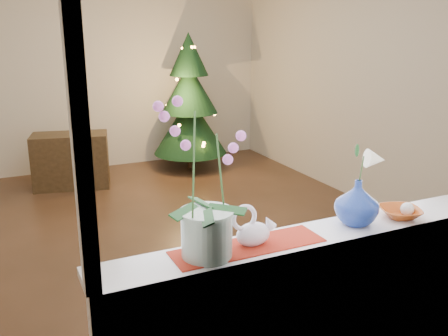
# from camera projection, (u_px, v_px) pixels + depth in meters

# --- Properties ---
(ground) EXTENTS (5.00, 5.00, 0.00)m
(ground) POSITION_uv_depth(u_px,v_px,m) (164.00, 232.00, 4.67)
(ground) COLOR #322114
(ground) RESTS_ON ground
(wall_back) EXTENTS (4.50, 0.10, 2.70)m
(wall_back) POSITION_uv_depth(u_px,v_px,m) (99.00, 66.00, 6.47)
(wall_back) COLOR beige
(wall_back) RESTS_ON ground
(wall_front) EXTENTS (4.50, 0.10, 2.70)m
(wall_front) POSITION_uv_depth(u_px,v_px,m) (343.00, 150.00, 2.13)
(wall_front) COLOR beige
(wall_front) RESTS_ON ground
(wall_right) EXTENTS (0.10, 5.00, 2.70)m
(wall_right) POSITION_uv_depth(u_px,v_px,m) (364.00, 76.00, 5.23)
(wall_right) COLOR beige
(wall_right) RESTS_ON ground
(window_apron) EXTENTS (2.20, 0.08, 0.88)m
(window_apron) POSITION_uv_depth(u_px,v_px,m) (325.00, 330.00, 2.42)
(window_apron) COLOR white
(window_apron) RESTS_ON ground
(windowsill) EXTENTS (2.20, 0.26, 0.04)m
(windowsill) POSITION_uv_depth(u_px,v_px,m) (319.00, 236.00, 2.37)
(windowsill) COLOR white
(windowsill) RESTS_ON window_apron
(window_frame) EXTENTS (2.22, 0.06, 1.60)m
(window_frame) POSITION_uv_depth(u_px,v_px,m) (344.00, 66.00, 2.06)
(window_frame) COLOR white
(window_frame) RESTS_ON windowsill
(runner) EXTENTS (0.70, 0.20, 0.01)m
(runner) POSITION_uv_depth(u_px,v_px,m) (248.00, 246.00, 2.20)
(runner) COLOR maroon
(runner) RESTS_ON windowsill
(orchid_pot) EXTENTS (0.27, 0.27, 0.68)m
(orchid_pot) POSITION_uv_depth(u_px,v_px,m) (206.00, 179.00, 2.02)
(orchid_pot) COLOR silver
(orchid_pot) RESTS_ON windowsill
(swan) EXTENTS (0.22, 0.11, 0.19)m
(swan) POSITION_uv_depth(u_px,v_px,m) (253.00, 225.00, 2.20)
(swan) COLOR silver
(swan) RESTS_ON windowsill
(blue_vase) EXTENTS (0.32, 0.32, 0.26)m
(blue_vase) POSITION_uv_depth(u_px,v_px,m) (357.00, 199.00, 2.43)
(blue_vase) COLOR navy
(blue_vase) RESTS_ON windowsill
(lily) EXTENTS (0.14, 0.08, 0.19)m
(lily) POSITION_uv_depth(u_px,v_px,m) (361.00, 154.00, 2.36)
(lily) COLOR white
(lily) RESTS_ON blue_vase
(paperweight) EXTENTS (0.08, 0.08, 0.07)m
(paperweight) POSITION_uv_depth(u_px,v_px,m) (407.00, 209.00, 2.56)
(paperweight) COLOR silver
(paperweight) RESTS_ON windowsill
(amber_dish) EXTENTS (0.22, 0.22, 0.04)m
(amber_dish) POSITION_uv_depth(u_px,v_px,m) (400.00, 213.00, 2.54)
(amber_dish) COLOR #AA4715
(amber_dish) RESTS_ON windowsill
(xmas_tree) EXTENTS (1.12, 1.12, 1.78)m
(xmas_tree) POSITION_uv_depth(u_px,v_px,m) (190.00, 102.00, 6.55)
(xmas_tree) COLOR black
(xmas_tree) RESTS_ON ground
(side_table) EXTENTS (0.93, 0.62, 0.64)m
(side_table) POSITION_uv_depth(u_px,v_px,m) (71.00, 161.00, 5.90)
(side_table) COLOR black
(side_table) RESTS_ON ground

